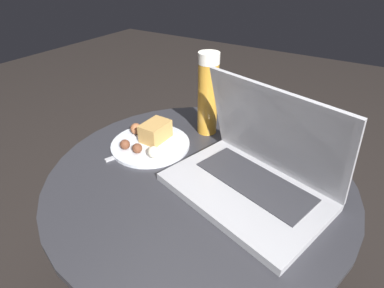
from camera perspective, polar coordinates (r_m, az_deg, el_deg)
table at (r=0.82m, az=1.29°, el=-12.20°), size 0.74×0.74×0.51m
laptop at (r=0.68m, az=11.80°, el=-5.15°), size 0.39×0.32×0.24m
beer_glass at (r=0.86m, az=3.04°, el=9.40°), size 0.06×0.06×0.24m
snack_plate at (r=0.84m, az=-7.89°, el=0.80°), size 0.22×0.22×0.06m
fork at (r=0.84m, az=-9.69°, el=-0.72°), size 0.08×0.17×0.00m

